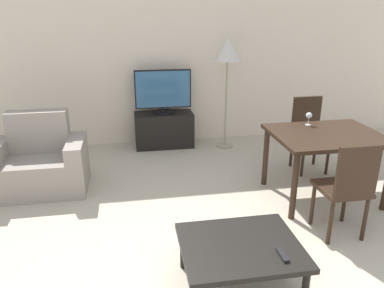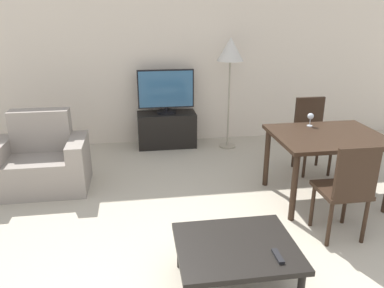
{
  "view_description": "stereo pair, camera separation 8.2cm",
  "coord_description": "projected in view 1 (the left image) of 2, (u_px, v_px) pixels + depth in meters",
  "views": [
    {
      "loc": [
        -0.49,
        -1.49,
        1.94
      ],
      "look_at": [
        0.11,
        1.99,
        0.65
      ],
      "focal_mm": 35.0,
      "sensor_mm": 36.0,
      "label": 1
    },
    {
      "loc": [
        -0.41,
        -1.51,
        1.94
      ],
      "look_at": [
        0.11,
        1.99,
        0.65
      ],
      "focal_mm": 35.0,
      "sensor_mm": 36.0,
      "label": 2
    }
  ],
  "objects": [
    {
      "name": "armchair",
      "position": [
        39.0,
        164.0,
        4.16
      ],
      "size": [
        1.01,
        0.65,
        0.87
      ],
      "color": "gray",
      "rests_on": "ground_plane"
    },
    {
      "name": "remote_primary",
      "position": [
        282.0,
        255.0,
        2.5
      ],
      "size": [
        0.04,
        0.15,
        0.02
      ],
      "color": "black",
      "rests_on": "coffee_table"
    },
    {
      "name": "tv_stand",
      "position": [
        164.0,
        130.0,
        5.5
      ],
      "size": [
        0.84,
        0.39,
        0.5
      ],
      "color": "black",
      "rests_on": "ground_plane"
    },
    {
      "name": "wine_glass_left",
      "position": [
        309.0,
        116.0,
        4.08
      ],
      "size": [
        0.07,
        0.07,
        0.15
      ],
      "color": "silver",
      "rests_on": "dining_table"
    },
    {
      "name": "dining_chair_far",
      "position": [
        309.0,
        130.0,
        4.65
      ],
      "size": [
        0.4,
        0.4,
        0.91
      ],
      "color": "black",
      "rests_on": "ground_plane"
    },
    {
      "name": "tv",
      "position": [
        163.0,
        92.0,
        5.3
      ],
      "size": [
        0.8,
        0.28,
        0.63
      ],
      "color": "black",
      "rests_on": "tv_stand"
    },
    {
      "name": "coffee_table",
      "position": [
        240.0,
        249.0,
        2.65
      ],
      "size": [
        0.84,
        0.7,
        0.37
      ],
      "color": "black",
      "rests_on": "ground_plane"
    },
    {
      "name": "dining_table",
      "position": [
        326.0,
        142.0,
        3.88
      ],
      "size": [
        1.11,
        0.89,
        0.72
      ],
      "color": "black",
      "rests_on": "ground_plane"
    },
    {
      "name": "wall_back",
      "position": [
        160.0,
        51.0,
        5.37
      ],
      "size": [
        7.74,
        0.06,
        2.7
      ],
      "color": "beige",
      "rests_on": "ground_plane"
    },
    {
      "name": "floor_lamp",
      "position": [
        227.0,
        53.0,
        5.1
      ],
      "size": [
        0.37,
        0.37,
        1.57
      ],
      "color": "gray",
      "rests_on": "ground_plane"
    },
    {
      "name": "dining_chair_near",
      "position": [
        347.0,
        186.0,
        3.2
      ],
      "size": [
        0.4,
        0.4,
        0.91
      ],
      "color": "black",
      "rests_on": "ground_plane"
    }
  ]
}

